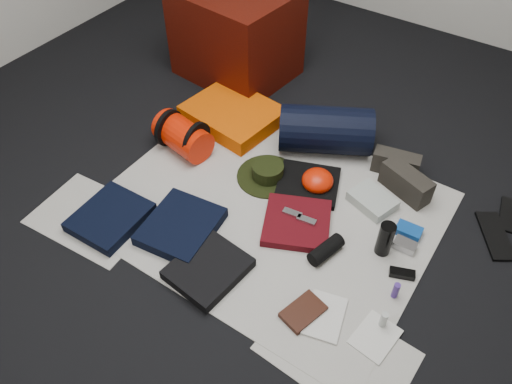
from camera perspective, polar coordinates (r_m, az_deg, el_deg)
The scene contains 37 objects.
floor at distance 2.55m, azimuth 1.49°, elevation -1.99°, with size 4.50×4.50×0.02m, color black.
newspaper_mat at distance 2.54m, azimuth 1.49°, elevation -1.79°, with size 1.60×1.30×0.01m, color beige.
newspaper_sheet_front_left at distance 2.63m, azimuth -18.22°, elevation -2.81°, with size 0.58×0.40×0.00m, color beige.
newspaper_sheet_front_right at distance 2.13m, azimuth 9.28°, elevation -17.56°, with size 0.58×0.40×0.00m, color beige.
red_cabinet at distance 3.35m, azimuth -2.26°, elevation 17.65°, with size 0.69×0.57×0.57m, color #440C04.
sleeping_pad at distance 3.03m, azimuth -2.65°, elevation 8.89°, with size 0.52×0.43×0.09m, color #E15202.
stuff_sack at distance 2.83m, azimuth -8.37°, elevation 6.36°, with size 0.19×0.19×0.32m, color red.
sack_strap_left at distance 2.87m, azimuth -9.93°, elevation 7.24°, with size 0.22×0.22×0.03m, color black.
sack_strap_right at distance 2.77m, azimuth -6.80°, elevation 5.84°, with size 0.22×0.22×0.03m, color black.
navy_duffel at distance 2.81m, azimuth 7.94°, elevation 7.04°, with size 0.26×0.26×0.51m, color black.
boonie_brim at distance 2.69m, azimuth 1.34°, elevation 1.83°, with size 0.33×0.33×0.01m, color black.
boonie_crown at distance 2.66m, azimuth 1.36°, elevation 2.47°, with size 0.17×0.17×0.07m, color black.
hiking_boot_left at distance 2.78m, azimuth 15.68°, elevation 3.20°, with size 0.24×0.09×0.12m, color #2B2721.
hiking_boot_right at distance 2.68m, azimuth 16.77°, elevation 1.05°, with size 0.28×0.10×0.14m, color #2B2721.
flip_flop_left at distance 2.68m, azimuth 25.64°, elevation -4.53°, with size 0.11×0.30×0.02m, color black.
flip_flop_right at distance 2.81m, azimuth 26.93°, elevation -2.35°, with size 0.09×0.24×0.01m, color black.
trousers_navy_a at distance 2.56m, azimuth -16.31°, elevation -2.77°, with size 0.30×0.35×0.05m, color black.
trousers_navy_b at distance 2.45m, azimuth -8.57°, elevation -3.90°, with size 0.32×0.37×0.06m, color black.
trousers_charcoal at distance 2.28m, azimuth -5.47°, elevation -8.71°, with size 0.29×0.33×0.05m, color black.
black_tshirt at distance 2.65m, azimuth 5.97°, elevation 0.93°, with size 0.32×0.29×0.03m, color black.
red_shirt at distance 2.45m, azimuth 4.70°, elevation -3.53°, with size 0.32×0.32×0.04m, color #4B080E.
orange_stuff_sack at distance 2.62m, azimuth 7.04°, elevation 1.31°, with size 0.17×0.17×0.11m, color red.
first_aid_pouch at distance 2.60m, azimuth 13.17°, elevation -0.95°, with size 0.22×0.16×0.05m, color #9AA199.
water_bottle at distance 2.37m, azimuth 14.54°, elevation -5.21°, with size 0.07×0.07×0.18m, color black.
speaker at distance 2.35m, azimuth 8.00°, elevation -6.56°, with size 0.07×0.07×0.18m, color black.
compact_camera at distance 2.46m, azimuth 16.65°, elevation -5.86°, with size 0.10×0.06×0.04m, color #ABAAAF.
cyan_case at distance 2.52m, azimuth 17.05°, elevation -4.26°, with size 0.12×0.08×0.04m, color navy.
toiletry_purple at distance 2.27m, azimuth 15.68°, elevation -10.78°, with size 0.03×0.03×0.09m, color #43277E.
toiletry_clear at distance 2.18m, azimuth 14.37°, elevation -13.97°, with size 0.03×0.03×0.09m, color #ADB2AE.
paperback_book at distance 2.18m, azimuth 5.42°, elevation -13.47°, with size 0.12×0.18×0.03m, color black.
map_booklet at distance 2.19m, azimuth 7.87°, elevation -13.89°, with size 0.15×0.22×0.01m, color beige.
map_printout at distance 2.18m, azimuth 13.48°, elevation -15.77°, with size 0.15×0.20×0.01m, color beige.
sunglasses at distance 2.37m, azimuth 16.35°, elevation -8.93°, with size 0.11×0.05×0.03m, color black.
key_cluster at distance 2.61m, azimuth -18.72°, elevation -3.16°, with size 0.08×0.08×0.01m, color #ABAAAF.
tape_roll at distance 2.64m, azimuth 6.72°, elevation 1.65°, with size 0.05×0.05×0.04m, color white.
energy_bar_a at distance 2.45m, azimuth 4.17°, elevation -2.41°, with size 0.10×0.04×0.01m, color #ABAAAF.
energy_bar_b at distance 2.43m, azimuth 5.79°, elevation -3.20°, with size 0.10×0.04×0.01m, color #ABAAAF.
Camera 1 is at (0.89, -1.45, 1.90)m, focal length 35.00 mm.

